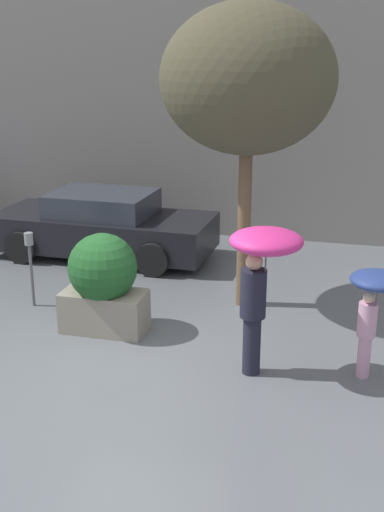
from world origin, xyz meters
TOP-DOWN VIEW (x-y plane):
  - ground_plane at (0.00, 0.00)m, footprint 40.00×40.00m
  - building_facade at (0.00, 6.50)m, footprint 18.00×0.30m
  - planter_box at (-0.76, 0.90)m, footprint 1.25×1.02m
  - person_adult at (1.67, 0.12)m, footprint 0.91×0.91m
  - person_child at (3.05, 0.35)m, footprint 0.67×0.67m
  - parked_car_near at (-2.14, 4.31)m, footprint 4.45×2.11m
  - street_tree at (1.05, 2.44)m, footprint 2.65×2.65m
  - parking_meter at (-2.26, 1.52)m, footprint 0.14×0.14m

SIDE VIEW (x-z plane):
  - ground_plane at x=0.00m, z-range 0.00..0.00m
  - parked_car_near at x=-2.14m, z-range -0.04..1.28m
  - planter_box at x=-0.76m, z-range 0.03..1.53m
  - parking_meter at x=-2.26m, z-range 0.27..1.52m
  - person_child at x=3.05m, z-range 0.40..1.87m
  - person_adult at x=1.67m, z-range 0.52..2.49m
  - building_facade at x=0.00m, z-range 0.00..6.00m
  - street_tree at x=1.05m, z-range 1.22..5.95m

